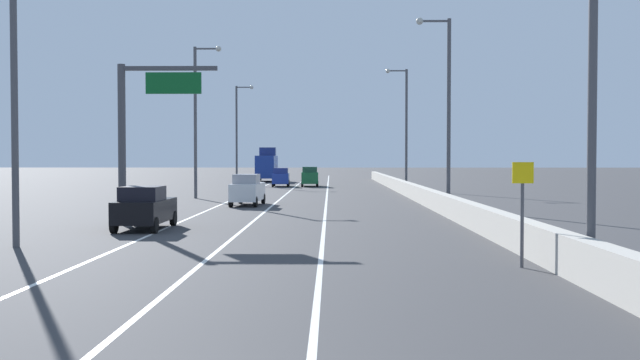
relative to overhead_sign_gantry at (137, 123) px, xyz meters
The scene contains 18 objects.
ground_plane 38.43m from the overhead_sign_gantry, 79.03° to the left, with size 320.00×320.00×0.00m, color #38383A.
lane_stripe_left 28.89m from the overhead_sign_gantry, 86.46° to the left, with size 0.16×130.00×0.00m, color silver.
lane_stripe_center 29.31m from the overhead_sign_gantry, 79.53° to the left, with size 0.16×130.00×0.00m, color silver.
lane_stripe_right 30.13m from the overhead_sign_gantry, 72.89° to the left, with size 0.16×130.00×0.00m, color silver.
jersey_barrier_right 20.85m from the overhead_sign_gantry, 41.15° to the left, with size 0.60×120.00×1.10m, color #B2ADA3.
overhead_sign_gantry is the anchor object (origin of this frame).
speed_advisory_sign 20.02m from the overhead_sign_gantry, 42.98° to the right, with size 0.60×0.11×3.00m.
lamp_post_right_near 21.71m from the overhead_sign_gantry, 43.41° to the right, with size 2.14×0.44×11.65m.
lamp_post_right_second 19.36m from the overhead_sign_gantry, 33.64° to the left, with size 2.14×0.44×11.65m.
lamp_post_right_third 39.68m from the overhead_sign_gantry, 66.03° to the left, with size 2.14×0.44×11.65m.
lamp_post_left_near 9.22m from the overhead_sign_gantry, 101.03° to the right, with size 2.14×0.44×11.65m.
lamp_post_left_mid 21.89m from the overhead_sign_gantry, 92.80° to the left, with size 2.14×0.44×11.65m.
lamp_post_left_far 52.50m from the overhead_sign_gantry, 92.00° to the left, with size 2.14×0.44×11.65m.
car_blue_0 45.25m from the overhead_sign_gantry, 85.32° to the left, with size 1.92×4.10×2.02m.
car_white_1 14.51m from the overhead_sign_gantry, 75.05° to the left, with size 1.95×4.77×2.05m.
car_black_2 4.65m from the overhead_sign_gantry, 69.31° to the right, with size 1.95×4.40×1.89m.
car_green_3 46.07m from the overhead_sign_gantry, 81.49° to the left, with size 1.98×4.72×2.14m.
box_truck 61.77m from the overhead_sign_gantry, 89.34° to the left, with size 2.56×8.42×4.48m.
Camera 1 is at (1.79, -7.74, 3.12)m, focal length 41.23 mm.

